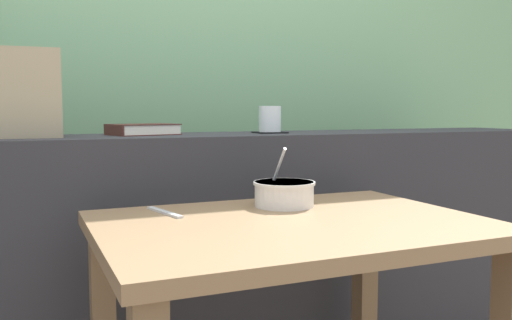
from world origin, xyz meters
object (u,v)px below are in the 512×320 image
(breakfast_table, at_px, (292,269))
(coaster_square, at_px, (270,132))
(throw_pillow, at_px, (3,93))
(soup_bowl, at_px, (284,194))
(juice_glass, at_px, (270,120))
(closed_book, at_px, (143,129))
(fork_utensil, at_px, (164,212))

(breakfast_table, height_order, coaster_square, coaster_square)
(breakfast_table, bearing_deg, coaster_square, 70.02)
(throw_pillow, distance_m, soup_bowl, 0.87)
(juice_glass, height_order, soup_bowl, juice_glass)
(breakfast_table, xyz_separation_m, soup_bowl, (0.07, 0.18, 0.16))
(breakfast_table, bearing_deg, closed_book, 109.14)
(juice_glass, bearing_deg, soup_bowl, -109.66)
(closed_book, xyz_separation_m, soup_bowl, (0.29, -0.46, -0.17))
(throw_pillow, distance_m, fork_utensil, 0.63)
(coaster_square, height_order, throw_pillow, throw_pillow)
(juice_glass, xyz_separation_m, closed_book, (-0.44, 0.05, -0.03))
(juice_glass, bearing_deg, closed_book, 173.84)
(soup_bowl, bearing_deg, closed_book, 122.27)
(coaster_square, relative_size, fork_utensil, 0.59)
(breakfast_table, distance_m, closed_book, 0.75)
(coaster_square, height_order, juice_glass, juice_glass)
(juice_glass, xyz_separation_m, soup_bowl, (-0.15, -0.41, -0.19))
(breakfast_table, xyz_separation_m, throw_pillow, (-0.63, 0.60, 0.43))
(coaster_square, bearing_deg, fork_utensil, -140.97)
(coaster_square, height_order, closed_book, closed_book)
(fork_utensil, bearing_deg, breakfast_table, -52.20)
(breakfast_table, relative_size, coaster_square, 9.22)
(coaster_square, bearing_deg, closed_book, 173.84)
(coaster_square, height_order, soup_bowl, coaster_square)
(juice_glass, distance_m, fork_utensil, 0.65)
(coaster_square, xyz_separation_m, throw_pillow, (-0.85, 0.01, 0.13))
(juice_glass, height_order, fork_utensil, juice_glass)
(juice_glass, height_order, throw_pillow, throw_pillow)
(breakfast_table, bearing_deg, throw_pillow, 136.49)
(breakfast_table, distance_m, juice_glass, 0.72)
(juice_glass, distance_m, closed_book, 0.44)
(breakfast_table, xyz_separation_m, fork_utensil, (-0.26, 0.21, 0.12))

